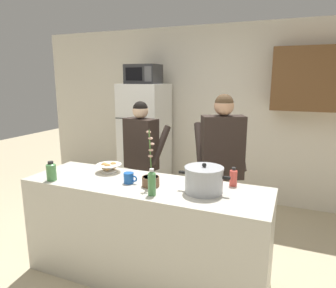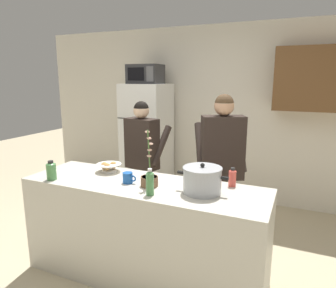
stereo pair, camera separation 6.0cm
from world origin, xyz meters
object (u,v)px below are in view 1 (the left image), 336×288
Objects in this scene: microwave at (143,74)px; person_by_sink at (222,155)px; cooking_pot at (204,180)px; bottle_mid_counter at (152,182)px; coffee_mug at (129,178)px; bottle_far_corner at (233,177)px; person_near_pot at (142,151)px; bottle_near_edge at (51,171)px; bread_bowl at (109,167)px; potted_orchid at (151,178)px; refrigerator at (145,141)px.

microwave is 0.29× the size of person_by_sink.
cooking_pot reaches higher than bottle_mid_counter.
coffee_mug is 0.79× the size of bottle_far_corner.
person_near_pot is 1.37m from bottle_far_corner.
bottle_near_edge is at bearing -163.25° from coffee_mug.
bread_bowl is at bearing 170.97° from cooking_pot.
bottle_mid_counter is at bearing -61.27° from microwave.
microwave is 2.31m from potted_orchid.
person_by_sink is 10.18× the size of bottle_far_corner.
potted_orchid reaches higher than bottle_near_edge.
coffee_mug is at bearing 16.75° from bottle_near_edge.
coffee_mug is (0.81, -1.89, 0.09)m from refrigerator.
bottle_far_corner is at bearing 18.63° from coffee_mug.
potted_orchid is (1.02, -1.88, 0.11)m from refrigerator.
person_near_pot is at bearing 172.02° from person_by_sink.
cooking_pot is at bearing -88.19° from person_by_sink.
person_near_pot reaches higher than cooking_pot.
cooking_pot reaches higher than bottle_far_corner.
microwave reaches higher than bottle_mid_counter.
potted_orchid is at bearing -61.28° from microwave.
refrigerator is 1.04× the size of person_by_sink.
person_near_pot is 0.71m from bread_bowl.
person_by_sink is 1.15m from bread_bowl.
bottle_mid_counter is (0.66, -0.38, 0.06)m from bread_bowl.
bottle_far_corner is (0.19, 0.25, -0.03)m from cooking_pot.
coffee_mug is 0.41m from bread_bowl.
person_near_pot reaches higher than bottle_near_edge.
microwave reaches higher than bread_bowl.
person_near_pot is 6.29× the size of bread_bowl.
person_by_sink is (1.01, -0.14, 0.08)m from person_near_pot.
bottle_far_corner is at bearing 40.25° from bottle_mid_counter.
bottle_near_edge is at bearing -178.27° from bottle_mid_counter.
person_near_pot is (0.45, -0.95, -0.92)m from microwave.
cooking_pot is 1.39m from bottle_near_edge.
microwave reaches higher than person_near_pot.
refrigerator is 2.32m from bottle_far_corner.
microwave is 2.26m from bottle_near_edge.
potted_orchid reaches higher than bottle_far_corner.
microwave is at bearing 115.51° from person_near_pot.
microwave is 2.50m from cooking_pot.
cooking_pot is 1.71× the size of bread_bowl.
microwave is at bearing 113.41° from coffee_mug.
coffee_mug is at bearing -178.72° from potted_orchid.
refrigerator is 10.60× the size of bottle_far_corner.
bottle_far_corner is (0.55, 0.47, -0.03)m from bottle_mid_counter.
bottle_mid_counter is at bearing -30.18° from bread_bowl.
cooking_pot is at bearing -127.87° from bottle_far_corner.
bottle_near_edge is (0.12, -2.07, -0.89)m from microwave.
bottle_near_edge is 0.93m from potted_orchid.
refrigerator is at bearing 136.36° from bottle_far_corner.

